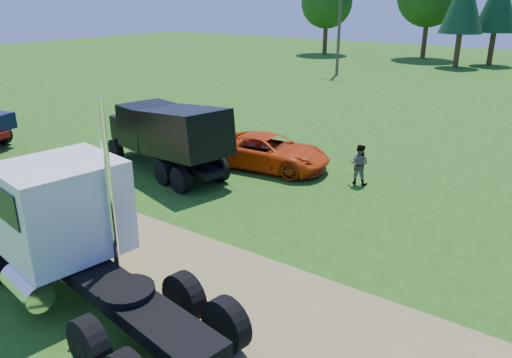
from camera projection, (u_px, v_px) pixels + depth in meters
The scene contains 6 objects.
ground at pixel (206, 285), 13.00m from camera, with size 140.00×140.00×0.00m, color #285011.
dirt_track at pixel (206, 285), 12.99m from camera, with size 120.00×4.20×0.01m, color olive.
white_semi_tractor at pixel (67, 229), 12.22m from camera, with size 8.54×3.96×5.05m.
black_dump_truck at pixel (167, 133), 20.70m from camera, with size 7.35×3.67×3.12m.
orange_pickup at pixel (269, 152), 21.58m from camera, with size 2.45×5.32×1.48m, color #D63F0A.
spectator_b at pixel (359, 164), 19.72m from camera, with size 0.79×0.62×1.63m, color #999999.
Camera 1 is at (7.58, -8.38, 7.11)m, focal length 35.00 mm.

